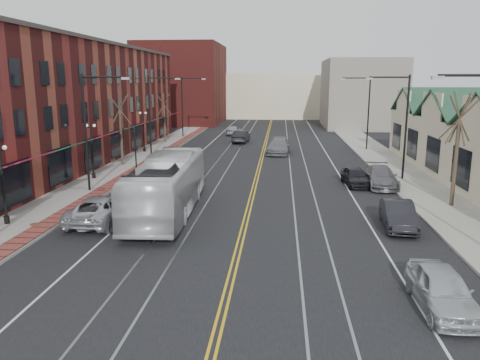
% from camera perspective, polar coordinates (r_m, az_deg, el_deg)
% --- Properties ---
extents(ground, '(160.00, 160.00, 0.00)m').
position_cam_1_polar(ground, '(17.03, -1.94, -15.01)').
color(ground, black).
rests_on(ground, ground).
extents(sidewalk_left, '(4.00, 120.00, 0.15)m').
position_cam_1_polar(sidewalk_left, '(38.47, -16.26, 0.10)').
color(sidewalk_left, gray).
rests_on(sidewalk_left, ground).
extents(sidewalk_right, '(4.00, 120.00, 0.15)m').
position_cam_1_polar(sidewalk_right, '(37.28, 20.63, -0.57)').
color(sidewalk_right, gray).
rests_on(sidewalk_right, ground).
extents(building_left, '(10.00, 50.00, 11.00)m').
position_cam_1_polar(building_left, '(46.99, -21.64, 8.52)').
color(building_left, maroon).
rests_on(building_left, ground).
extents(backdrop_left, '(14.00, 18.00, 14.00)m').
position_cam_1_polar(backdrop_left, '(86.90, -7.02, 11.54)').
color(backdrop_left, maroon).
rests_on(backdrop_left, ground).
extents(backdrop_mid, '(22.00, 14.00, 9.00)m').
position_cam_1_polar(backdrop_mid, '(100.11, 3.98, 10.23)').
color(backdrop_mid, beige).
rests_on(backdrop_mid, ground).
extents(backdrop_right, '(12.00, 16.00, 11.00)m').
position_cam_1_polar(backdrop_right, '(81.14, 14.53, 10.15)').
color(backdrop_right, slate).
rests_on(backdrop_right, ground).
extents(streetlight_l_1, '(3.33, 0.25, 8.00)m').
position_cam_1_polar(streetlight_l_1, '(33.73, -17.68, 6.90)').
color(streetlight_l_1, black).
rests_on(streetlight_l_1, sidewalk_left).
extents(streetlight_l_2, '(3.33, 0.25, 8.00)m').
position_cam_1_polar(streetlight_l_2, '(48.86, -10.47, 8.72)').
color(streetlight_l_2, black).
rests_on(streetlight_l_2, sidewalk_left).
extents(streetlight_l_3, '(3.33, 0.25, 8.00)m').
position_cam_1_polar(streetlight_l_3, '(64.41, -6.68, 9.61)').
color(streetlight_l_3, black).
rests_on(streetlight_l_3, sidewalk_left).
extents(streetlight_r_1, '(3.33, 0.25, 8.00)m').
position_cam_1_polar(streetlight_r_1, '(38.26, 19.01, 7.37)').
color(streetlight_r_1, black).
rests_on(streetlight_r_1, sidewalk_right).
extents(streetlight_r_2, '(3.33, 0.25, 8.00)m').
position_cam_1_polar(streetlight_r_2, '(53.90, 14.96, 8.81)').
color(streetlight_r_2, black).
rests_on(streetlight_r_2, sidewalk_right).
extents(lamppost_l_1, '(0.84, 0.28, 4.27)m').
position_cam_1_polar(lamppost_l_1, '(27.88, -26.90, -0.72)').
color(lamppost_l_1, black).
rests_on(lamppost_l_1, sidewalk_left).
extents(lamppost_l_2, '(0.84, 0.28, 4.27)m').
position_cam_1_polar(lamppost_l_2, '(38.40, -17.57, 3.23)').
color(lamppost_l_2, black).
rests_on(lamppost_l_2, sidewalk_left).
extents(lamppost_l_3, '(0.84, 0.28, 4.27)m').
position_cam_1_polar(lamppost_l_3, '(51.49, -11.66, 5.68)').
color(lamppost_l_3, black).
rests_on(lamppost_l_3, sidewalk_left).
extents(tree_left_near, '(1.78, 1.37, 6.48)m').
position_cam_1_polar(tree_left_near, '(43.69, -14.33, 6.17)').
color(tree_left_near, '#382B21').
rests_on(tree_left_near, sidewalk_left).
extents(tree_left_far, '(1.66, 1.28, 6.02)m').
position_cam_1_polar(tree_left_far, '(59.00, -9.21, 7.61)').
color(tree_left_far, '#382B21').
rests_on(tree_left_far, sidewalk_left).
extents(tree_right_mid, '(1.90, 1.46, 6.93)m').
position_cam_1_polar(tree_right_mid, '(31.19, 24.92, 3.60)').
color(tree_right_mid, '#382B21').
rests_on(tree_right_mid, sidewalk_right).
extents(manhole_far, '(0.60, 0.60, 0.02)m').
position_cam_1_polar(manhole_far, '(27.56, -23.66, -4.95)').
color(manhole_far, '#592D19').
rests_on(manhole_far, sidewalk_left).
extents(traffic_signal, '(0.18, 0.15, 3.80)m').
position_cam_1_polar(traffic_signal, '(41.34, -12.65, 4.30)').
color(traffic_signal, black).
rests_on(traffic_signal, sidewalk_left).
extents(transit_bus, '(3.36, 12.28, 3.39)m').
position_cam_1_polar(transit_bus, '(27.77, -8.81, -0.65)').
color(transit_bus, silver).
rests_on(transit_bus, ground).
extents(parked_suv, '(2.62, 5.53, 1.53)m').
position_cam_1_polar(parked_suv, '(27.08, -16.50, -3.37)').
color(parked_suv, '#B4B6BC').
rests_on(parked_suv, ground).
extents(parked_car_a, '(1.75, 4.25, 1.44)m').
position_cam_1_polar(parked_car_a, '(17.88, 23.43, -12.14)').
color(parked_car_a, silver).
rests_on(parked_car_a, ground).
extents(parked_car_b, '(1.87, 4.46, 1.43)m').
position_cam_1_polar(parked_car_b, '(26.33, 18.73, -4.06)').
color(parked_car_b, black).
rests_on(parked_car_b, ground).
extents(parked_car_c, '(2.24, 5.18, 1.49)m').
position_cam_1_polar(parked_car_c, '(36.05, 16.78, 0.37)').
color(parked_car_c, slate).
rests_on(parked_car_c, ground).
extents(parked_car_d, '(1.97, 4.21, 1.39)m').
position_cam_1_polar(parked_car_d, '(35.95, 13.89, 0.43)').
color(parked_car_d, black).
rests_on(parked_car_d, ground).
extents(distant_car_left, '(2.02, 4.78, 1.53)m').
position_cam_1_polar(distant_car_left, '(58.98, 0.14, 5.32)').
color(distant_car_left, black).
rests_on(distant_car_left, ground).
extents(distant_car_right, '(2.85, 5.80, 1.62)m').
position_cam_1_polar(distant_car_right, '(50.23, 4.77, 4.13)').
color(distant_car_right, slate).
rests_on(distant_car_right, ground).
extents(distant_car_far, '(1.95, 4.24, 1.41)m').
position_cam_1_polar(distant_car_far, '(67.10, -0.76, 6.09)').
color(distant_car_far, '#9C9DA3').
rests_on(distant_car_far, ground).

